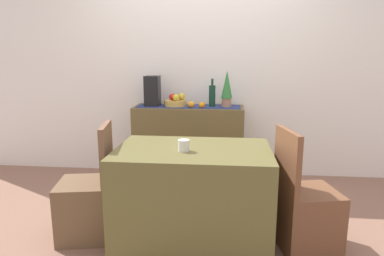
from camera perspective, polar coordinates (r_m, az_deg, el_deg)
ground_plane at (r=3.25m, az=0.20°, el=-13.99°), size 6.40×6.40×0.02m
room_wall_rear at (r=4.10m, az=1.83°, el=11.08°), size 6.40×0.06×2.70m
sideboard_console at (r=3.98m, az=-0.55°, el=-2.47°), size 1.22×0.42×0.84m
table_runner at (r=3.89m, az=-0.56°, el=3.57°), size 1.15×0.32×0.01m
fruit_bowl at (r=3.91m, az=-2.75°, el=4.12°), size 0.25×0.25×0.07m
apple_right at (r=3.92m, az=-3.29°, el=5.12°), size 0.07×0.07×0.07m
apple_front at (r=3.91m, az=-1.69°, el=5.19°), size 0.08×0.08×0.08m
apple_upper at (r=3.84m, az=-2.64°, el=5.03°), size 0.07×0.07×0.07m
apple_center at (r=3.98m, az=-2.93°, el=5.19°), size 0.06×0.06×0.06m
wine_bottle at (r=3.86m, az=3.32°, el=5.31°), size 0.07×0.07×0.31m
coffee_maker at (r=3.94m, az=-6.49°, el=6.03°), size 0.16×0.18×0.34m
potted_plant at (r=3.85m, az=5.73°, el=6.54°), size 0.12×0.12×0.40m
orange_loose_end at (r=3.80m, az=-0.14°, el=3.87°), size 0.07×0.07×0.07m
orange_loose_far at (r=3.79m, az=1.63°, el=3.78°), size 0.07×0.07×0.07m
dining_table at (r=2.66m, az=0.18°, el=-11.09°), size 1.13×0.75×0.74m
coffee_cup at (r=2.46m, az=-1.36°, el=-2.88°), size 0.08×0.08×0.08m
chair_near_window at (r=2.90m, az=-16.71°, el=-11.86°), size 0.47×0.47×0.90m
chair_by_corner at (r=2.76m, az=18.08°, el=-13.25°), size 0.48×0.48×0.90m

